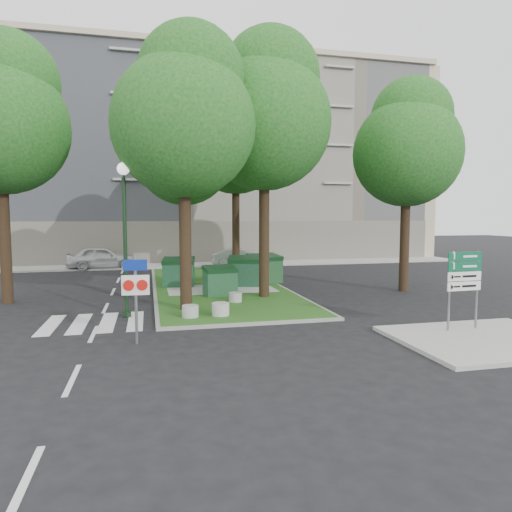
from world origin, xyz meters
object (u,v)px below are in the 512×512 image
object	(u,v)px
tree_median_near_right	(266,110)
tree_median_far	(237,134)
dumpster_b	(220,281)
bollard_left	(190,311)
dumpster_a	(179,272)
car_white	(102,258)
tree_median_near_left	(186,112)
street_lamp	(125,221)
tree_street_right	(408,143)
bollard_right	(235,297)
litter_bin	(248,270)
tree_street_left	(2,113)
dumpster_c	(244,271)
dumpster_d	(265,269)
directional_sign	(464,278)
tree_median_mid	(186,148)
car_silver	(240,257)
traffic_sign_pole	(136,287)
bollard_mid	(221,309)

from	to	relation	value
tree_median_near_right	tree_median_far	world-z (taller)	tree_median_far
dumpster_b	bollard_left	xyz separation A→B (m)	(-1.67, -4.16, -0.42)
dumpster_a	car_white	world-z (taller)	same
tree_median_near_left	car_white	distance (m)	17.22
bollard_left	street_lamp	size ratio (longest dim) A/B	0.10
tree_street_right	tree_median_near_right	bearing A→B (deg)	-175.91
tree_median_near_left	bollard_right	distance (m)	7.35
litter_bin	tree_street_left	bearing A→B (deg)	-155.69
tree_median_far	street_lamp	size ratio (longest dim) A/B	2.20
dumpster_c	dumpster_d	xyz separation A→B (m)	(1.20, 0.63, 0.01)
dumpster_a	directional_sign	xyz separation A→B (m)	(7.87, -10.71, 0.89)
dumpster_d	tree_median_mid	bearing A→B (deg)	152.49
bollard_left	tree_median_near_left	bearing A→B (deg)	87.69
tree_median_mid	tree_street_left	world-z (taller)	tree_street_left
tree_median_far	tree_street_left	size ratio (longest dim) A/B	1.08
dumpster_b	car_silver	bearing A→B (deg)	65.80
tree_median_mid	tree_median_far	bearing A→B (deg)	43.15
tree_median_mid	bollard_right	bearing A→B (deg)	-75.12
bollard_right	traffic_sign_pole	size ratio (longest dim) A/B	0.21
dumpster_a	litter_bin	bearing A→B (deg)	44.20
tree_median_far	street_lamp	world-z (taller)	tree_median_far
bollard_left	dumpster_a	bearing A→B (deg)	89.42
dumpster_d	tree_median_near_right	bearing A→B (deg)	-120.23
bollard_mid	street_lamp	xyz separation A→B (m)	(-3.20, 1.01, 3.07)
tree_median_near_left	litter_bin	size ratio (longest dim) A/B	13.57
tree_median_near_left	dumpster_b	distance (m)	7.30
litter_bin	directional_sign	xyz separation A→B (m)	(3.74, -13.57, 1.19)
tree_median_near_right	street_lamp	world-z (taller)	tree_median_near_right
tree_median_far	litter_bin	world-z (taller)	tree_median_far
bollard_mid	litter_bin	world-z (taller)	litter_bin
tree_median_far	bollard_mid	world-z (taller)	tree_median_far
tree_median_far	street_lamp	bearing A→B (deg)	-120.86
dumpster_b	bollard_left	distance (m)	4.50
tree_median_near_left	car_silver	distance (m)	16.84
dumpster_a	traffic_sign_pole	xyz separation A→B (m)	(-1.79, -9.65, 0.81)
bollard_right	bollard_mid	size ratio (longest dim) A/B	0.86
dumpster_a	car_white	xyz separation A→B (m)	(-4.49, 9.61, -0.03)
tree_median_mid	litter_bin	bearing A→B (deg)	29.17
litter_bin	car_silver	bearing A→B (deg)	82.82
dumpster_b	tree_median_near_left	bearing A→B (deg)	-129.27
dumpster_b	bollard_left	bearing A→B (deg)	-120.66
dumpster_b	car_white	distance (m)	13.95
litter_bin	traffic_sign_pole	distance (m)	13.89
street_lamp	car_white	world-z (taller)	street_lamp
tree_median_near_left	traffic_sign_pole	xyz separation A→B (m)	(-1.78, -3.98, -5.70)
dumpster_a	dumpster_d	bearing A→B (deg)	10.39
dumpster_c	dumpster_d	distance (m)	1.35
bollard_mid	directional_sign	xyz separation A→B (m)	(6.89, -3.66, 1.36)
bollard_mid	directional_sign	world-z (taller)	directional_sign
bollard_mid	car_silver	bearing A→B (deg)	76.29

